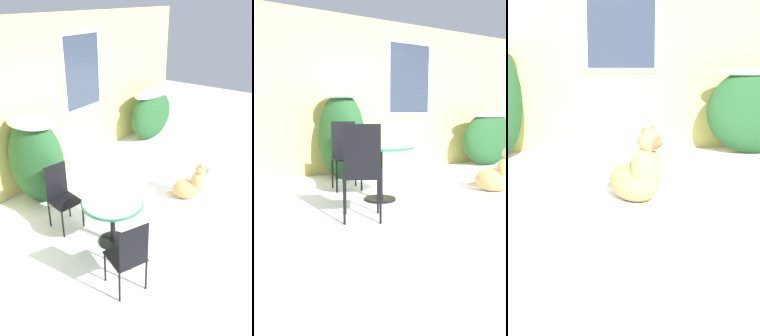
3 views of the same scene
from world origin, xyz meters
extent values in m
plane|color=white|center=(0.00, 0.00, 0.00)|extent=(16.00, 16.00, 0.00)
cube|color=#E5D16B|center=(0.00, 2.20, 1.42)|extent=(8.00, 0.06, 2.84)
cube|color=white|center=(0.74, 2.16, 1.80)|extent=(1.03, 0.04, 1.45)
cube|color=#2D3847|center=(0.74, 2.14, 1.80)|extent=(0.91, 0.01, 1.33)
ellipsoid|color=#235128|center=(2.50, 1.66, 0.57)|extent=(1.39, 0.61, 1.14)
ellipsoid|color=white|center=(2.50, 1.66, 1.08)|extent=(1.18, 0.52, 0.12)
ellipsoid|color=tan|center=(0.58, -0.27, 0.17)|extent=(0.57, 0.62, 0.33)
ellipsoid|color=tan|center=(0.67, -0.40, 0.31)|extent=(0.36, 0.35, 0.36)
sphere|color=tan|center=(0.68, -0.42, 0.55)|extent=(0.19, 0.19, 0.19)
cone|color=brown|center=(0.75, -0.53, 0.53)|extent=(0.13, 0.12, 0.10)
ellipsoid|color=brown|center=(0.63, -0.44, 0.62)|extent=(0.05, 0.04, 0.08)
ellipsoid|color=brown|center=(0.72, -0.38, 0.62)|extent=(0.05, 0.04, 0.08)
ellipsoid|color=tan|center=(0.45, -0.06, 0.07)|extent=(0.19, 0.24, 0.06)
camera|label=1|loc=(-3.87, -2.19, 3.09)|focal=35.00mm
camera|label=2|loc=(-2.98, -3.49, 1.04)|focal=35.00mm
camera|label=3|loc=(0.11, -3.70, 1.08)|focal=45.00mm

